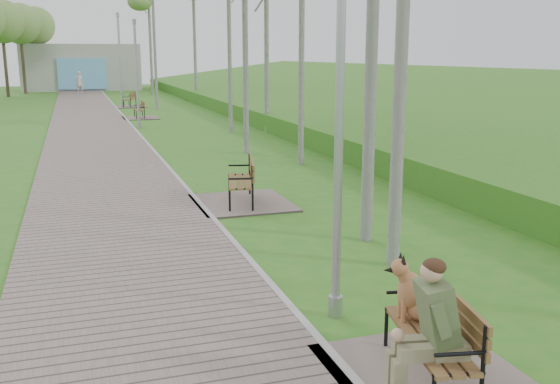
# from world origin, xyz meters

# --- Properties ---
(ground) EXTENTS (120.00, 120.00, 0.00)m
(ground) POSITION_xyz_m (0.00, 0.00, 0.00)
(ground) COLOR #2C6D1E
(ground) RESTS_ON ground
(walkway) EXTENTS (3.50, 67.00, 0.04)m
(walkway) POSITION_xyz_m (-1.75, 21.50, 0.02)
(walkway) COLOR #75645E
(walkway) RESTS_ON ground
(kerb) EXTENTS (0.10, 67.00, 0.05)m
(kerb) POSITION_xyz_m (0.00, 21.50, 0.03)
(kerb) COLOR #999993
(kerb) RESTS_ON ground
(embankment) EXTENTS (14.00, 70.00, 1.60)m
(embankment) POSITION_xyz_m (12.00, 20.00, 0.00)
(embankment) COLOR #4B7C27
(embankment) RESTS_ON ground
(building_north) EXTENTS (10.00, 5.20, 4.00)m
(building_north) POSITION_xyz_m (-1.50, 50.97, 1.99)
(building_north) COLOR #9E9E99
(building_north) RESTS_ON ground
(bench_main) EXTENTS (1.84, 2.04, 1.60)m
(bench_main) POSITION_xyz_m (0.64, -3.53, 0.45)
(bench_main) COLOR #75645E
(bench_main) RESTS_ON ground
(bench_second) EXTENTS (1.98, 2.20, 1.22)m
(bench_second) POSITION_xyz_m (0.84, 4.29, 0.23)
(bench_second) COLOR #75645E
(bench_second) RESTS_ON ground
(bench_third) EXTENTS (1.70, 1.89, 1.04)m
(bench_third) POSITION_xyz_m (0.70, 23.54, 0.19)
(bench_third) COLOR #75645E
(bench_third) RESTS_ON ground
(bench_far) EXTENTS (1.82, 2.02, 1.12)m
(bench_far) POSITION_xyz_m (0.87, 30.79, 0.21)
(bench_far) COLOR #75645E
(bench_far) RESTS_ON ground
(lamp_post_near) EXTENTS (0.18, 0.18, 4.56)m
(lamp_post_near) POSITION_xyz_m (0.45, -1.77, 2.13)
(lamp_post_near) COLOR #9C9FA4
(lamp_post_near) RESTS_ON ground
(lamp_post_second) EXTENTS (0.18, 0.18, 4.59)m
(lamp_post_second) POSITION_xyz_m (0.25, 19.38, 2.15)
(lamp_post_second) COLOR #9C9FA4
(lamp_post_second) RESTS_ON ground
(lamp_post_third) EXTENTS (0.21, 0.21, 5.52)m
(lamp_post_third) POSITION_xyz_m (0.40, 30.42, 2.58)
(lamp_post_third) COLOR #9C9FA4
(lamp_post_third) RESTS_ON ground
(pedestrian_near) EXTENTS (0.75, 0.57, 1.84)m
(pedestrian_near) POSITION_xyz_m (-1.83, 44.65, 0.92)
(pedestrian_near) COLOR beige
(pedestrian_near) RESTS_ON ground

